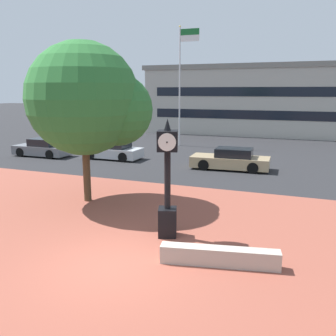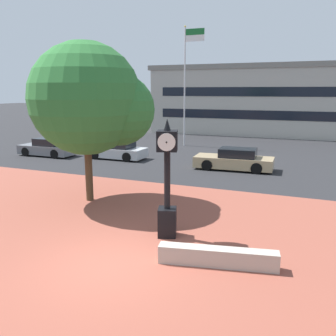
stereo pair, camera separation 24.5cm
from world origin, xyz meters
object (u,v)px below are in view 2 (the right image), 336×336
object	(u,v)px
flagpole_primary	(187,77)
civic_building	(291,100)
car_street_distant	(117,150)
car_street_near	(48,148)
street_clock	(167,184)
plaza_tree	(93,101)
car_street_far	(235,160)

from	to	relation	value
flagpole_primary	civic_building	size ratio (longest dim) A/B	0.34
car_street_distant	civic_building	world-z (taller)	civic_building
civic_building	car_street_distant	bearing A→B (deg)	-114.63
car_street_near	flagpole_primary	distance (m)	12.45
street_clock	car_street_distant	world-z (taller)	street_clock
car_street_near	civic_building	bearing A→B (deg)	-34.47
plaza_tree	car_street_distant	size ratio (longest dim) A/B	1.65
car_street_far	flagpole_primary	world-z (taller)	flagpole_primary
car_street_near	car_street_far	bearing A→B (deg)	-88.60
plaza_tree	car_street_distant	world-z (taller)	plaza_tree
car_street_distant	flagpole_primary	distance (m)	9.45
street_clock	flagpole_primary	bearing A→B (deg)	89.03
car_street_near	car_street_far	xyz separation A→B (m)	(13.50, 0.40, 0.00)
civic_building	plaza_tree	bearing A→B (deg)	-100.52
street_clock	plaza_tree	bearing A→B (deg)	130.72
plaza_tree	flagpole_primary	bearing A→B (deg)	96.17
plaza_tree	car_street_near	distance (m)	12.84
street_clock	car_street_far	size ratio (longest dim) A/B	0.81
flagpole_primary	civic_building	bearing A→B (deg)	61.52
street_clock	civic_building	world-z (taller)	civic_building
plaza_tree	car_street_far	world-z (taller)	plaza_tree
flagpole_primary	street_clock	bearing A→B (deg)	-72.12
car_street_far	flagpole_primary	bearing A→B (deg)	33.34
car_street_near	car_street_far	size ratio (longest dim) A/B	0.88
car_street_near	car_street_distant	world-z (taller)	same
street_clock	car_street_far	world-z (taller)	street_clock
car_street_far	flagpole_primary	xyz separation A→B (m)	(-5.93, 8.03, 5.17)
car_street_near	civic_building	world-z (taller)	civic_building
street_clock	plaza_tree	xyz separation A→B (m)	(-4.35, 2.56, 2.45)
plaza_tree	civic_building	distance (m)	30.52
car_street_far	plaza_tree	bearing A→B (deg)	150.67
car_street_distant	flagpole_primary	xyz separation A→B (m)	(2.33, 7.56, 5.17)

